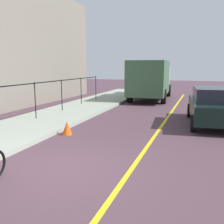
# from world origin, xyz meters

# --- Properties ---
(ground_plane) EXTENTS (80.00, 80.00, 0.00)m
(ground_plane) POSITION_xyz_m (0.00, 0.00, 0.00)
(ground_plane) COLOR #4E3541
(lane_line_centre) EXTENTS (36.00, 0.12, 0.01)m
(lane_line_centre) POSITION_xyz_m (0.00, -1.60, 0.00)
(lane_line_centre) COLOR yellow
(lane_line_centre) RESTS_ON ground
(patrol_sedan) EXTENTS (4.55, 2.25, 1.58)m
(patrol_sedan) POSITION_xyz_m (6.39, -3.58, 0.82)
(patrol_sedan) COLOR black
(patrol_sedan) RESTS_ON ground
(box_truck_background) EXTENTS (6.82, 2.80, 2.78)m
(box_truck_background) POSITION_xyz_m (13.71, 0.47, 1.55)
(box_truck_background) COLOR #395B3D
(box_truck_background) RESTS_ON ground
(traffic_cone_far) EXTENTS (0.36, 0.36, 0.49)m
(traffic_cone_far) POSITION_xyz_m (2.94, 1.42, 0.25)
(traffic_cone_far) COLOR #E8550F
(traffic_cone_far) RESTS_ON ground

